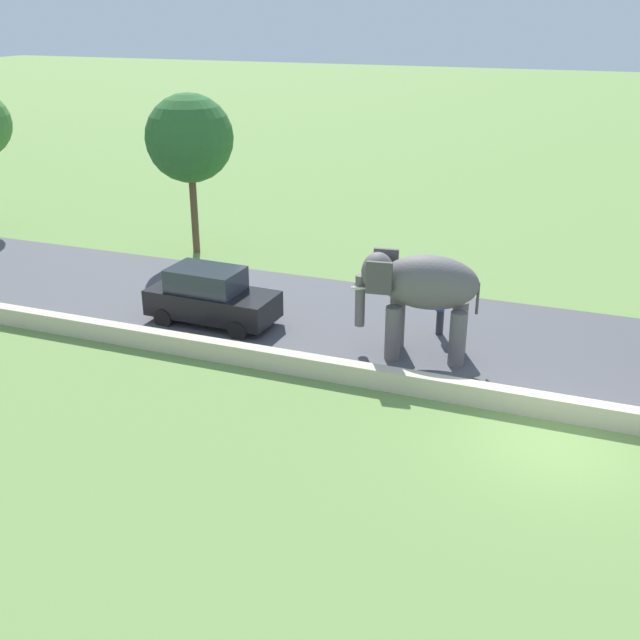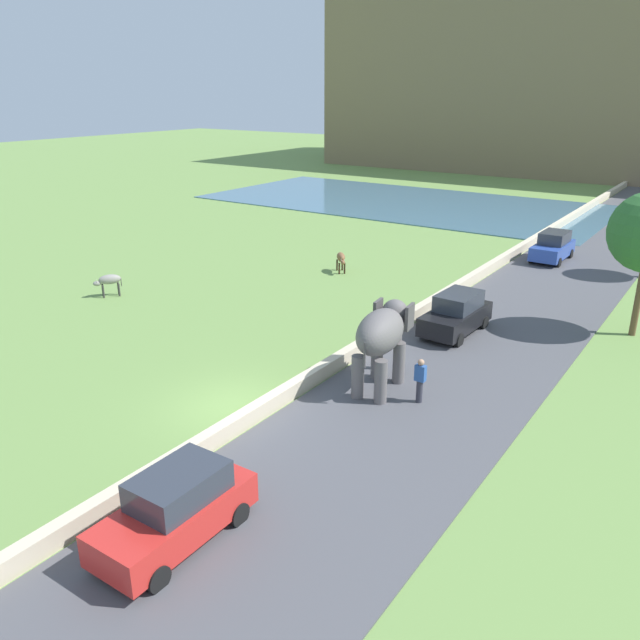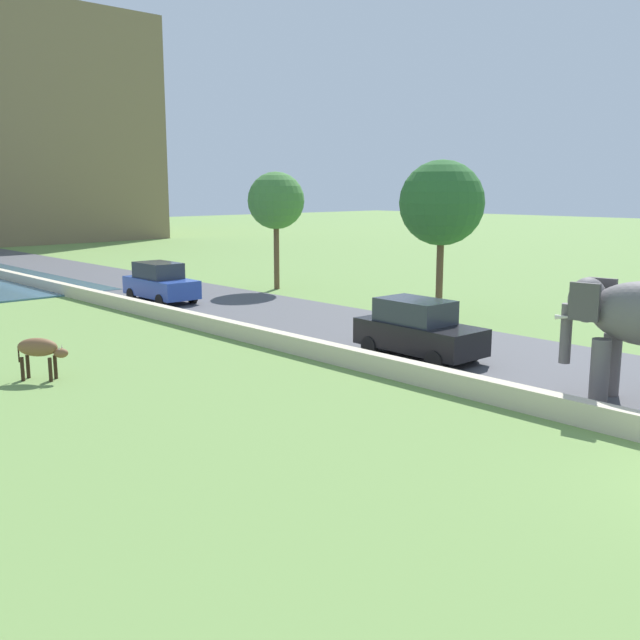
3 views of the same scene
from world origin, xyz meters
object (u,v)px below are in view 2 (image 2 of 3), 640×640
(car_red, at_px, (176,509))
(car_blue, at_px, (553,247))
(car_black, at_px, (456,314))
(cow_brown, at_px, (341,258))
(cow_grey, at_px, (109,281))
(elephant, at_px, (382,335))
(person_beside_elephant, at_px, (420,380))

(car_red, relative_size, car_blue, 1.00)
(car_black, xyz_separation_m, cow_brown, (-9.32, 5.33, -0.06))
(car_red, xyz_separation_m, cow_grey, (-16.65, 11.17, -0.06))
(cow_brown, bearing_deg, car_red, -66.69)
(car_blue, height_order, cow_brown, car_blue)
(elephant, distance_m, person_beside_elephant, 2.02)
(car_black, relative_size, cow_brown, 3.25)
(elephant, relative_size, person_beside_elephant, 2.18)
(person_beside_elephant, bearing_deg, cow_grey, 174.74)
(cow_grey, bearing_deg, car_black, 17.11)
(cow_brown, bearing_deg, cow_grey, -125.04)
(cow_grey, distance_m, cow_brown, 12.77)
(car_red, height_order, cow_grey, car_red)
(person_beside_elephant, height_order, car_red, car_red)
(car_red, height_order, cow_brown, car_red)
(car_black, xyz_separation_m, car_blue, (-0.00, 14.85, 0.00))
(elephant, bearing_deg, cow_grey, 175.14)
(person_beside_elephant, relative_size, car_red, 0.41)
(person_beside_elephant, xyz_separation_m, cow_grey, (-18.26, 1.68, -0.04))
(elephant, relative_size, cow_brown, 2.84)
(car_red, height_order, car_blue, same)
(car_black, bearing_deg, car_blue, 90.01)
(elephant, bearing_deg, car_blue, 89.92)
(car_red, bearing_deg, person_beside_elephant, 80.40)
(car_black, bearing_deg, cow_grey, -162.89)
(car_black, xyz_separation_m, cow_grey, (-16.66, -5.13, -0.06))
(car_red, bearing_deg, elephant, 90.17)
(elephant, distance_m, car_black, 6.64)
(car_red, xyz_separation_m, car_blue, (0.00, 31.15, 0.00))
(elephant, height_order, cow_brown, elephant)
(cow_brown, bearing_deg, car_black, -29.76)
(person_beside_elephant, bearing_deg, cow_brown, 131.99)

